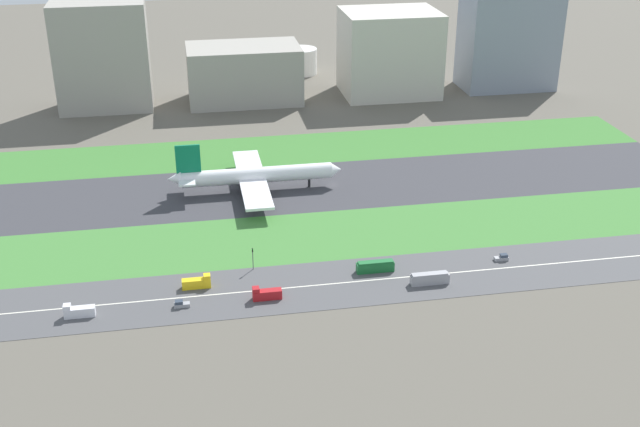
# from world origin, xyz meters

# --- Properties ---
(ground_plane) EXTENTS (800.00, 800.00, 0.00)m
(ground_plane) POSITION_xyz_m (0.00, 0.00, 0.00)
(ground_plane) COLOR #5B564C
(runway) EXTENTS (280.00, 46.00, 0.10)m
(runway) POSITION_xyz_m (0.00, 0.00, 0.05)
(runway) COLOR #38383D
(runway) RESTS_ON ground_plane
(grass_median_north) EXTENTS (280.00, 36.00, 0.10)m
(grass_median_north) POSITION_xyz_m (0.00, 41.00, 0.05)
(grass_median_north) COLOR #3D7A33
(grass_median_north) RESTS_ON ground_plane
(grass_median_south) EXTENTS (280.00, 36.00, 0.10)m
(grass_median_south) POSITION_xyz_m (0.00, -41.00, 0.05)
(grass_median_south) COLOR #427F38
(grass_median_south) RESTS_ON ground_plane
(highway) EXTENTS (280.00, 28.00, 0.10)m
(highway) POSITION_xyz_m (0.00, -73.00, 0.05)
(highway) COLOR #4C4C4F
(highway) RESTS_ON ground_plane
(highway_centerline) EXTENTS (266.00, 0.50, 0.01)m
(highway_centerline) POSITION_xyz_m (0.00, -73.00, 0.11)
(highway_centerline) COLOR silver
(highway_centerline) RESTS_ON highway
(airliner) EXTENTS (65.00, 56.00, 19.70)m
(airliner) POSITION_xyz_m (-30.35, 0.00, 6.23)
(airliner) COLOR white
(airliner) RESTS_ON runway
(bus_1) EXTENTS (11.60, 2.50, 3.50)m
(bus_1) POSITION_xyz_m (-0.01, -68.00, 1.82)
(bus_1) COLOR #19662D
(bus_1) RESTS_ON highway
(truck_0) EXTENTS (8.40, 2.50, 4.00)m
(truck_0) POSITION_xyz_m (-86.81, -78.00, 1.67)
(truck_0) COLOR silver
(truck_0) RESTS_ON highway
(truck_2) EXTENTS (8.40, 2.50, 4.00)m
(truck_2) POSITION_xyz_m (-34.64, -78.00, 1.67)
(truck_2) COLOR #B2191E
(truck_2) RESTS_ON highway
(bus_0) EXTENTS (11.60, 2.50, 3.50)m
(bus_0) POSITION_xyz_m (14.16, -78.00, 1.82)
(bus_0) COLOR #99999E
(bus_0) RESTS_ON highway
(truck_1) EXTENTS (8.40, 2.50, 4.00)m
(truck_1) POSITION_xyz_m (-53.86, -68.00, 1.67)
(truck_1) COLOR yellow
(truck_1) RESTS_ON highway
(car_0) EXTENTS (4.40, 1.80, 2.00)m
(car_0) POSITION_xyz_m (40.87, -68.00, 0.92)
(car_0) COLOR #99999E
(car_0) RESTS_ON highway
(car_1) EXTENTS (4.40, 1.80, 2.00)m
(car_1) POSITION_xyz_m (-58.82, -78.00, 0.92)
(car_1) COLOR #99999E
(car_1) RESTS_ON highway
(traffic_light) EXTENTS (0.36, 0.50, 7.20)m
(traffic_light) POSITION_xyz_m (-36.56, -60.01, 4.29)
(traffic_light) COLOR #4C4C51
(traffic_light) RESTS_ON highway
(terminal_building) EXTENTS (43.78, 25.47, 51.40)m
(terminal_building) POSITION_xyz_m (-90.00, 114.00, 25.70)
(terminal_building) COLOR #9E998E
(terminal_building) RESTS_ON ground_plane
(hangar_building) EXTENTS (55.43, 32.87, 27.72)m
(hangar_building) POSITION_xyz_m (-22.75, 114.00, 13.86)
(hangar_building) COLOR #9E998E
(hangar_building) RESTS_ON ground_plane
(office_tower) EXTENTS (47.58, 37.26, 42.10)m
(office_tower) POSITION_xyz_m (51.54, 114.00, 21.05)
(office_tower) COLOR beige
(office_tower) RESTS_ON ground_plane
(cargo_warehouse) EXTENTS (47.50, 27.34, 49.19)m
(cargo_warehouse) POSITION_xyz_m (115.03, 114.00, 24.59)
(cargo_warehouse) COLOR gray
(cargo_warehouse) RESTS_ON ground_plane
(fuel_tank_west) EXTENTS (18.16, 18.16, 14.17)m
(fuel_tank_west) POSITION_xyz_m (12.77, 159.00, 7.09)
(fuel_tank_west) COLOR silver
(fuel_tank_west) RESTS_ON ground_plane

